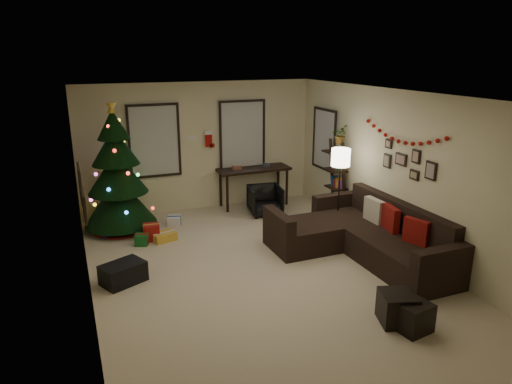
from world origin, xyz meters
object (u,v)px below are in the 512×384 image
sofa (362,238)px  desk (254,172)px  bookshelf (337,182)px  christmas_tree (117,177)px  desk_chair (265,200)px

sofa → desk: sofa is taller
sofa → bookshelf: size_ratio=1.80×
sofa → desk: bearing=102.6°
christmas_tree → bookshelf: bearing=-15.1°
desk → desk_chair: bearing=-90.7°
desk_chair → bookshelf: 1.54m
desk → desk_chair: 0.79m
sofa → bookshelf: (0.48, 1.62, 0.50)m
desk_chair → christmas_tree: bearing=-176.1°
desk → christmas_tree: bearing=-172.2°
desk → bookshelf: bearing=-51.8°
christmas_tree → desk: (2.91, 0.40, -0.28)m
christmas_tree → sofa: bearing=-37.1°
christmas_tree → desk_chair: (2.90, -0.25, -0.72)m
christmas_tree → desk: size_ratio=1.58×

